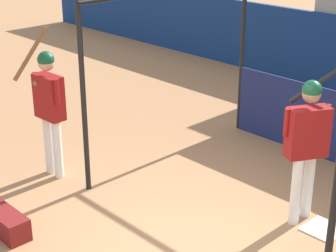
{
  "coord_description": "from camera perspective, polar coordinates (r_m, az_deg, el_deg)",
  "views": [
    {
      "loc": [
        3.69,
        -3.79,
        3.7
      ],
      "look_at": [
        -1.15,
        0.84,
        1.0
      ],
      "focal_mm": 60.0,
      "sensor_mm": 36.0,
      "label": 1
    }
  ],
  "objects": [
    {
      "name": "batting_cage",
      "position": [
        8.09,
        14.87,
        2.47
      ],
      "size": [
        3.73,
        3.3,
        2.57
      ],
      "color": "black",
      "rests_on": "ground"
    },
    {
      "name": "home_plate",
      "position": [
        7.14,
        15.52,
        -10.08
      ],
      "size": [
        0.44,
        0.44,
        0.02
      ],
      "color": "white",
      "rests_on": "ground"
    },
    {
      "name": "player_batter",
      "position": [
        6.81,
        13.98,
        -1.11
      ],
      "size": [
        0.61,
        0.98,
        1.96
      ],
      "rotation": [
        0.0,
        0.0,
        1.07
      ],
      "color": "white",
      "rests_on": "ground"
    },
    {
      "name": "player_waiting",
      "position": [
        7.93,
        -12.01,
        2.45
      ],
      "size": [
        0.77,
        0.53,
        2.1
      ],
      "rotation": [
        0.0,
        0.0,
        -3.09
      ],
      "color": "white",
      "rests_on": "ground"
    },
    {
      "name": "equipment_bag",
      "position": [
        7.03,
        -16.12,
        -9.44
      ],
      "size": [
        0.7,
        0.28,
        0.28
      ],
      "color": "maroon",
      "rests_on": "ground"
    }
  ]
}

